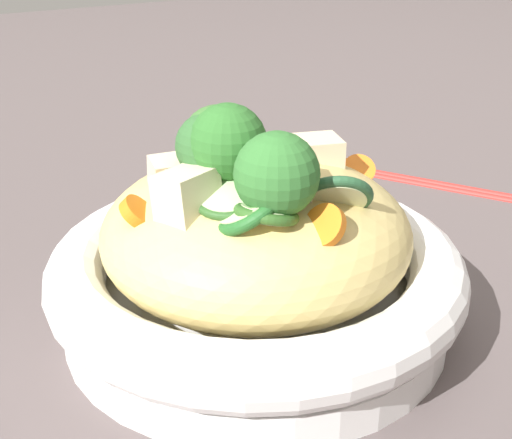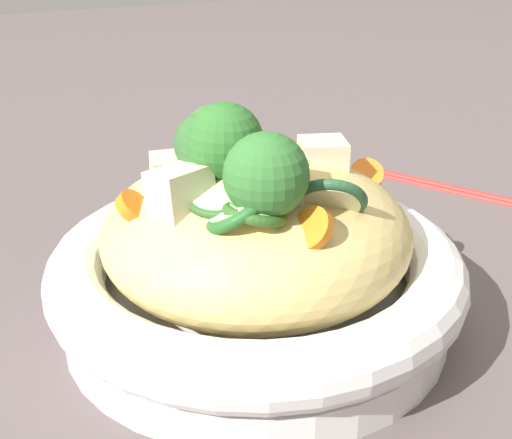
# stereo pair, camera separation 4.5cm
# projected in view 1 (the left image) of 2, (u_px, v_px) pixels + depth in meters

# --- Properties ---
(ground_plane) EXTENTS (3.00, 3.00, 0.00)m
(ground_plane) POSITION_uv_depth(u_px,v_px,m) (256.00, 322.00, 0.48)
(ground_plane) COLOR #574C4B
(serving_bowl) EXTENTS (0.27, 0.27, 0.06)m
(serving_bowl) POSITION_uv_depth(u_px,v_px,m) (256.00, 281.00, 0.47)
(serving_bowl) COLOR white
(serving_bowl) RESTS_ON ground_plane
(noodle_heap) EXTENTS (0.20, 0.20, 0.10)m
(noodle_heap) POSITION_uv_depth(u_px,v_px,m) (256.00, 232.00, 0.46)
(noodle_heap) COLOR tan
(noodle_heap) RESTS_ON serving_bowl
(broccoli_florets) EXTENTS (0.12, 0.07, 0.06)m
(broccoli_florets) POSITION_uv_depth(u_px,v_px,m) (236.00, 154.00, 0.41)
(broccoli_florets) COLOR #A0BD74
(broccoli_florets) RESTS_ON serving_bowl
(carrot_coins) EXTENTS (0.14, 0.19, 0.04)m
(carrot_coins) POSITION_uv_depth(u_px,v_px,m) (254.00, 182.00, 0.43)
(carrot_coins) COLOR orange
(carrot_coins) RESTS_ON serving_bowl
(zucchini_slices) EXTENTS (0.08, 0.11, 0.04)m
(zucchini_slices) POSITION_uv_depth(u_px,v_px,m) (273.00, 203.00, 0.40)
(zucchini_slices) COLOR beige
(zucchini_slices) RESTS_ON serving_bowl
(chicken_chunks) EXTENTS (0.09, 0.14, 0.03)m
(chicken_chunks) POSITION_uv_depth(u_px,v_px,m) (248.00, 176.00, 0.42)
(chicken_chunks) COLOR beige
(chicken_chunks) RESTS_ON serving_bowl
(chopsticks_pair) EXTENTS (0.18, 0.11, 0.01)m
(chopsticks_pair) POSITION_uv_depth(u_px,v_px,m) (434.00, 182.00, 0.71)
(chopsticks_pair) COLOR red
(chopsticks_pair) RESTS_ON ground_plane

